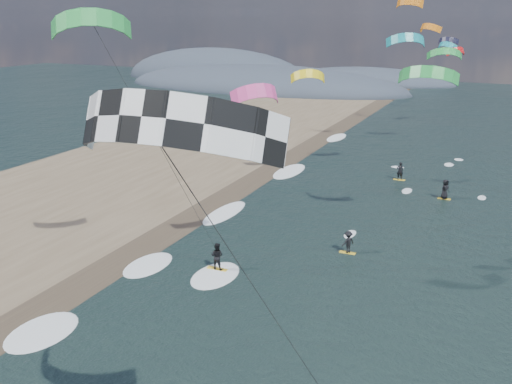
% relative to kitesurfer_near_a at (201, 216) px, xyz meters
% --- Properties ---
extents(wet_sand_strip, '(3.00, 240.00, 0.00)m').
position_rel_kitesurfer_near_a_xyz_m(wet_sand_strip, '(-16.33, 12.54, -11.31)').
color(wet_sand_strip, '#382D23').
rests_on(wet_sand_strip, ground).
extents(coastal_hills, '(80.00, 41.00, 15.00)m').
position_rel_kitesurfer_near_a_xyz_m(coastal_hills, '(-49.17, 110.40, -11.32)').
color(coastal_hills, '#3D4756').
rests_on(coastal_hills, ground).
extents(kitesurfer_near_a, '(8.05, 8.49, 14.65)m').
position_rel_kitesurfer_near_a_xyz_m(kitesurfer_near_a, '(0.00, 0.00, 0.00)').
color(kitesurfer_near_a, yellow).
rests_on(kitesurfer_near_a, ground).
extents(kitesurfer_near_b, '(7.15, 9.14, 16.25)m').
position_rel_kitesurfer_near_a_xyz_m(kitesurfer_near_b, '(-12.37, 14.49, -0.51)').
color(kitesurfer_near_b, yellow).
rests_on(kitesurfer_near_b, ground).
extents(far_kitesurfers, '(5.85, 20.19, 1.80)m').
position_rel_kitesurfer_near_a_xyz_m(far_kitesurfers, '(-1.60, 34.67, -10.47)').
color(far_kitesurfers, yellow).
rests_on(far_kitesurfers, ground).
extents(bg_kite_field, '(14.98, 73.72, 7.59)m').
position_rel_kitesurfer_near_a_xyz_m(bg_kite_field, '(-4.41, 55.72, 0.88)').
color(bg_kite_field, red).
rests_on(bg_kite_field, ground).
extents(shoreline_surf, '(2.40, 79.40, 0.11)m').
position_rel_kitesurfer_near_a_xyz_m(shoreline_surf, '(-15.13, 17.29, -11.32)').
color(shoreline_surf, white).
rests_on(shoreline_surf, ground).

